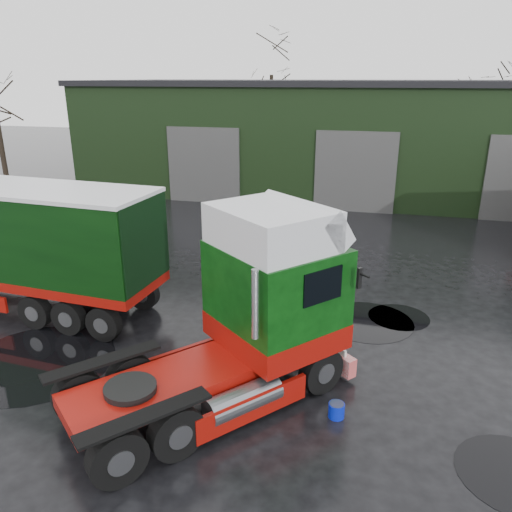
{
  "coord_description": "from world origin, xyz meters",
  "views": [
    {
      "loc": [
        3.48,
        -11.27,
        6.47
      ],
      "look_at": [
        0.13,
        1.56,
        1.7
      ],
      "focal_mm": 35.0,
      "sensor_mm": 36.0,
      "label": 1
    }
  ],
  "objects": [
    {
      "name": "warehouse",
      "position": [
        2.0,
        20.0,
        3.16
      ],
      "size": [
        32.4,
        12.4,
        6.3
      ],
      "color": "black",
      "rests_on": "ground"
    },
    {
      "name": "puddle_1",
      "position": [
        3.34,
        1.66,
        0.0
      ],
      "size": [
        2.55,
        2.55,
        0.01
      ],
      "primitive_type": "cylinder",
      "color": "black",
      "rests_on": "ground"
    },
    {
      "name": "tree_back_a",
      "position": [
        -6.0,
        30.0,
        4.75
      ],
      "size": [
        4.4,
        4.4,
        9.5
      ],
      "primitive_type": null,
      "color": "black",
      "rests_on": "ground"
    },
    {
      "name": "hero_tractor",
      "position": [
        0.23,
        -3.0,
        2.02
      ],
      "size": [
        6.31,
        6.76,
        4.04
      ],
      "primitive_type": null,
      "rotation": [
        0.0,
        0.0,
        -0.7
      ],
      "color": "#08350B",
      "rests_on": "ground"
    },
    {
      "name": "ground",
      "position": [
        0.0,
        0.0,
        0.0
      ],
      "size": [
        100.0,
        100.0,
        0.0
      ],
      "primitive_type": "plane",
      "color": "black"
    },
    {
      "name": "tree_back_b",
      "position": [
        10.0,
        30.0,
        3.75
      ],
      "size": [
        4.4,
        4.4,
        7.5
      ],
      "primitive_type": null,
      "color": "black",
      "rests_on": "ground"
    },
    {
      "name": "wash_bucket",
      "position": [
        2.93,
        -2.75,
        0.15
      ],
      "size": [
        0.41,
        0.41,
        0.31
      ],
      "primitive_type": "cylinder",
      "rotation": [
        0.0,
        0.0,
        0.32
      ],
      "color": "#081AB9",
      "rests_on": "ground"
    },
    {
      "name": "puddle_0",
      "position": [
        -4.26,
        -2.5,
        0.0
      ],
      "size": [
        3.65,
        3.65,
        0.01
      ],
      "primitive_type": "cylinder",
      "color": "black",
      "rests_on": "ground"
    },
    {
      "name": "puddle_4",
      "position": [
        4.2,
        2.16,
        0.0
      ],
      "size": [
        1.72,
        1.72,
        0.01
      ],
      "primitive_type": "cylinder",
      "color": "black",
      "rests_on": "ground"
    }
  ]
}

